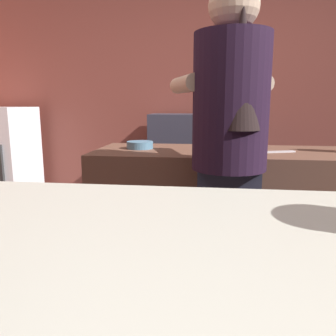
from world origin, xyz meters
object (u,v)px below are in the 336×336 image
chefs_knife (275,152)px  bottle_olive_oil (210,106)px  bartender (230,149)px  mixing_bowl (140,145)px  bottle_soy (237,103)px

chefs_knife → bottle_olive_oil: (-0.38, 1.13, 0.25)m
bartender → chefs_knife: 0.50m
chefs_knife → bottle_olive_oil: bearing=89.7°
mixing_bowl → bottle_soy: bottle_soy is taller
mixing_bowl → bottle_olive_oil: (0.42, 1.06, 0.23)m
mixing_bowl → chefs_knife: bearing=-5.3°
bottle_olive_oil → bottle_soy: bearing=25.3°
bartender → mixing_bowl: (-0.52, 0.48, -0.05)m
chefs_knife → bottle_soy: 1.28m
mixing_bowl → bottle_olive_oil: 1.16m
bottle_olive_oil → mixing_bowl: bearing=-111.7°
bottle_olive_oil → bartender: bearing=-86.3°
bottle_soy → chefs_knife: bearing=-84.1°
bartender → bottle_olive_oil: (-0.10, 1.54, 0.18)m
bartender → bottle_soy: (0.15, 1.66, 0.21)m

